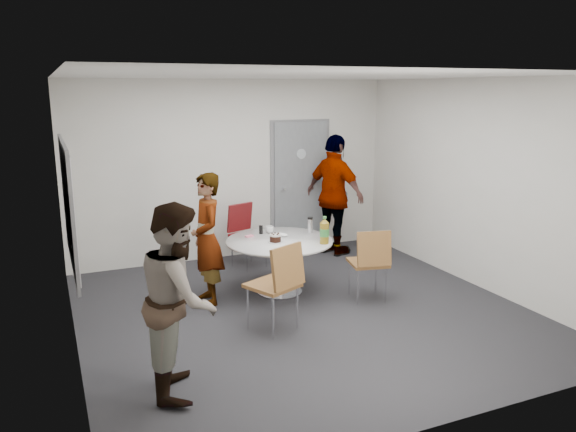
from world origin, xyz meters
name	(u,v)px	position (x,y,z in m)	size (l,w,h in m)	color
floor	(303,311)	(0.00, 0.00, 0.00)	(5.00, 5.00, 0.00)	#242428
ceiling	(305,75)	(0.00, 0.00, 2.70)	(5.00, 5.00, 0.00)	silver
wall_back	(234,170)	(0.00, 2.50, 1.35)	(5.00, 5.00, 0.00)	silver
wall_left	(66,219)	(-2.50, 0.00, 1.35)	(5.00, 5.00, 0.00)	silver
wall_right	(478,184)	(2.50, 0.00, 1.35)	(5.00, 5.00, 0.00)	silver
wall_front	(450,260)	(0.00, -2.50, 1.35)	(5.00, 5.00, 0.00)	silver
door	(300,186)	(1.10, 2.48, 1.03)	(1.02, 0.17, 2.12)	slate
whiteboard	(68,205)	(-2.46, 0.20, 1.45)	(0.04, 1.90, 1.25)	slate
table	(282,247)	(0.02, 0.68, 0.61)	(1.35, 1.35, 1.04)	silver
chair_near_left	(279,278)	(-0.47, -0.40, 0.60)	(0.63, 0.65, 0.98)	brown
chair_near_right	(371,258)	(0.88, -0.04, 0.56)	(0.52, 0.56, 0.92)	brown
chair_far	(245,228)	(-0.03, 1.95, 0.56)	(0.56, 0.59, 0.92)	maroon
person_main	(207,239)	(-0.93, 0.74, 0.80)	(0.58, 0.38, 1.60)	#A5C6EA
person_left	(179,299)	(-1.70, -1.13, 0.83)	(0.81, 0.63, 1.66)	white
person_right	(335,195)	(1.45, 1.95, 0.94)	(1.10, 0.46, 1.88)	black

